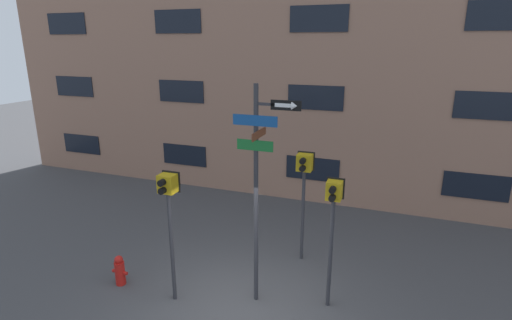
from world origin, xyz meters
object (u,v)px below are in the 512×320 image
Objects in this scene: fire_hydrant at (120,271)px; pedestrian_signal_left at (169,203)px; street_sign_pole at (259,179)px; pedestrian_signal_right at (333,211)px; pedestrian_signal_across at (304,176)px.

pedestrian_signal_left is at bearing -1.87° from fire_hydrant.
pedestrian_signal_right is at bearing 13.22° from street_sign_pole.
fire_hydrant is (-4.45, -0.86, -1.75)m from pedestrian_signal_right.
street_sign_pole is 6.41× the size of fire_hydrant.
pedestrian_signal_across is 3.91× the size of fire_hydrant.
pedestrian_signal_left is 1.02× the size of pedestrian_signal_right.
street_sign_pole is 3.89m from fire_hydrant.
pedestrian_signal_left is (-1.66, -0.58, -0.50)m from street_sign_pole.
pedestrian_signal_across is (-0.96, 1.60, 0.07)m from pedestrian_signal_right.
pedestrian_signal_right is at bearing -59.16° from pedestrian_signal_across.
fire_hydrant is (-3.07, -0.54, -2.33)m from street_sign_pole.
street_sign_pole reaches higher than fire_hydrant.
street_sign_pole is at bearing -102.36° from pedestrian_signal_across.
fire_hydrant is (-3.49, -2.46, -1.82)m from pedestrian_signal_across.
pedestrian_signal_right is (3.04, 0.91, -0.08)m from pedestrian_signal_left.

